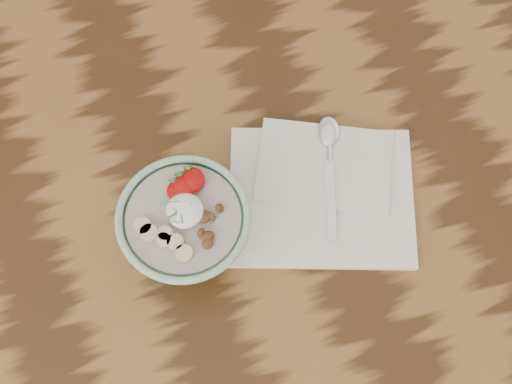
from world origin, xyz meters
The scene contains 4 objects.
table centered at (0.00, 0.00, 65.70)cm, with size 160.00×90.00×75.00cm.
breakfast_bowl centered at (1.75, -3.53, 80.80)cm, with size 17.04×17.04×11.38cm.
napkin centered at (21.29, -3.08, 75.66)cm, with size 31.06×28.21×1.57cm.
spoon centered at (24.33, 2.03, 76.97)cm, with size 8.35×18.11×0.97cm.
Camera 1 is at (0.32, -34.25, 167.82)cm, focal length 50.00 mm.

